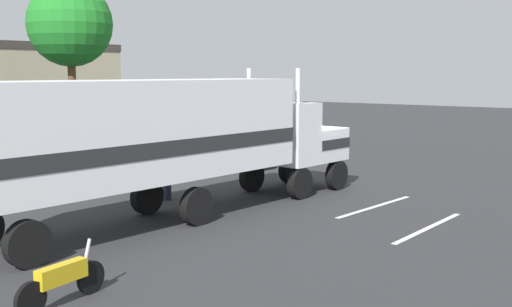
% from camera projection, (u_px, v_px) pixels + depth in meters
% --- Properties ---
extents(ground_plane, '(120.00, 120.00, 0.00)m').
position_uv_depth(ground_plane, '(315.00, 187.00, 24.06)').
color(ground_plane, '#2D2D30').
extents(lane_stripe_near, '(4.40, 0.43, 0.01)m').
position_uv_depth(lane_stripe_near, '(375.00, 207.00, 20.51)').
color(lane_stripe_near, silver).
rests_on(lane_stripe_near, ground_plane).
extents(lane_stripe_mid, '(4.40, 0.19, 0.01)m').
position_uv_depth(lane_stripe_mid, '(429.00, 228.00, 17.73)').
color(lane_stripe_mid, silver).
rests_on(lane_stripe_mid, ground_plane).
extents(semi_truck, '(14.27, 3.21, 4.50)m').
position_uv_depth(semi_truck, '(173.00, 135.00, 18.54)').
color(semi_truck, white).
rests_on(semi_truck, ground_plane).
extents(person_bystander, '(0.34, 0.45, 1.63)m').
position_uv_depth(person_bystander, '(166.00, 174.00, 21.48)').
color(person_bystander, '#2D3347').
rests_on(person_bystander, ground_plane).
extents(motorcycle, '(2.11, 0.37, 1.12)m').
position_uv_depth(motorcycle, '(62.00, 280.00, 11.82)').
color(motorcycle, black).
rests_on(motorcycle, ground_plane).
extents(tree_center, '(4.62, 4.62, 9.27)m').
position_uv_depth(tree_center, '(70.00, 25.00, 34.18)').
color(tree_center, brown).
rests_on(tree_center, ground_plane).
extents(building_backdrop, '(15.30, 6.76, 6.33)m').
position_uv_depth(building_backdrop, '(2.00, 87.00, 41.86)').
color(building_backdrop, '#B7AD8C').
rests_on(building_backdrop, ground_plane).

